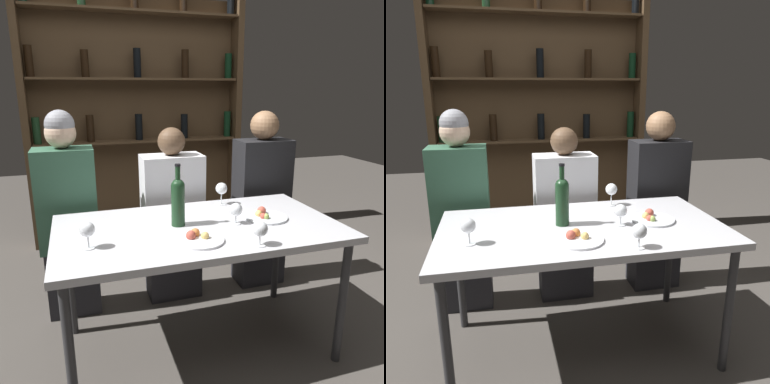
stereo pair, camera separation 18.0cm
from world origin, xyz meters
The scene contains 13 objects.
ground_plane centered at (0.00, 0.00, 0.00)m, with size 10.00×10.00×0.00m, color #47423D.
dining_table centered at (0.00, 0.00, 0.68)m, with size 1.48×0.80×0.74m.
wine_rack_wall centered at (0.00, 1.83, 1.20)m, with size 2.01×0.21×2.33m.
wine_bottle centered at (-0.10, 0.03, 0.88)m, with size 0.07×0.07×0.33m.
wine_glass_0 centered at (0.20, -0.03, 0.82)m, with size 0.07×0.07×0.11m.
wine_glass_1 centered at (-0.57, -0.13, 0.83)m, with size 0.07×0.07×0.13m.
wine_glass_2 centered at (0.18, -0.33, 0.82)m, with size 0.07×0.07×0.12m.
wine_glass_3 centered at (0.25, 0.31, 0.84)m, with size 0.07×0.07×0.14m.
food_plate_0 centered at (0.38, 0.00, 0.75)m, with size 0.24×0.24×0.05m.
food_plate_1 centered at (-0.07, -0.19, 0.75)m, with size 0.23×0.23×0.05m.
seated_person_left centered at (-0.66, 0.60, 0.63)m, with size 0.36×0.22×1.31m.
seated_person_center centered at (0.01, 0.60, 0.56)m, with size 0.40×0.22×1.19m.
seated_person_right centered at (0.68, 0.60, 0.61)m, with size 0.38×0.22×1.28m.
Camera 1 is at (-0.59, -1.75, 1.44)m, focal length 35.00 mm.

